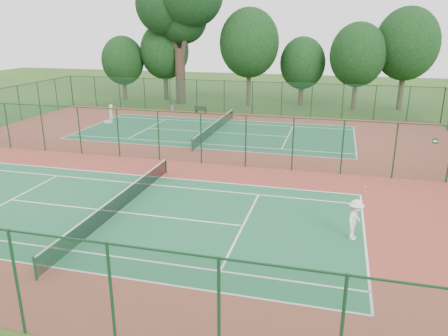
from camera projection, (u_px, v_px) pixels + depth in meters
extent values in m
plane|color=#2E5119|center=(180.00, 161.00, 30.28)|extent=(120.00, 120.00, 0.00)
cube|color=maroon|center=(180.00, 161.00, 30.28)|extent=(40.00, 36.00, 0.01)
cube|color=#1F623D|center=(119.00, 212.00, 21.99)|extent=(23.77, 10.97, 0.01)
cube|color=#1D5C3B|center=(215.00, 132.00, 38.56)|extent=(23.77, 10.97, 0.01)
cube|color=#16432B|center=(238.00, 97.00, 46.30)|extent=(40.00, 0.02, 3.50)
cube|color=#153A1C|center=(238.00, 81.00, 45.77)|extent=(40.00, 0.05, 0.05)
cube|color=#1A4F33|center=(180.00, 137.00, 29.74)|extent=(40.00, 0.02, 3.50)
cube|color=#163D1D|center=(179.00, 112.00, 29.21)|extent=(40.00, 0.05, 0.05)
cylinder|color=#163D24|center=(35.00, 269.00, 15.95)|extent=(0.10, 0.10, 0.97)
cylinder|color=#163D24|center=(166.00, 166.00, 27.73)|extent=(0.10, 0.10, 0.97)
cube|color=black|center=(118.00, 203.00, 21.84)|extent=(0.02, 12.80, 0.85)
cube|color=silver|center=(118.00, 195.00, 21.71)|extent=(0.04, 12.80, 0.06)
cylinder|color=#143720|center=(192.00, 145.00, 32.52)|extent=(0.10, 0.10, 0.97)
cylinder|color=#143720|center=(232.00, 114.00, 44.30)|extent=(0.10, 0.10, 0.97)
cube|color=black|center=(215.00, 127.00, 38.41)|extent=(0.02, 12.80, 0.85)
cube|color=silver|center=(215.00, 122.00, 38.28)|extent=(0.04, 12.80, 0.06)
imported|color=white|center=(355.00, 220.00, 18.94)|extent=(1.01, 1.33, 1.83)
imported|color=white|center=(111.00, 114.00, 42.07)|extent=(0.57, 0.73, 1.76)
cylinder|color=slate|center=(172.00, 109.00, 47.51)|extent=(0.44, 0.44, 0.77)
cube|color=#113218|center=(196.00, 111.00, 47.00)|extent=(0.10, 0.36, 0.41)
cube|color=#113218|center=(206.00, 112.00, 46.66)|extent=(0.10, 0.36, 0.41)
cube|color=#113218|center=(201.00, 110.00, 46.76)|extent=(1.38, 0.48, 0.05)
cube|color=#113218|center=(200.00, 108.00, 46.54)|extent=(1.35, 0.15, 0.41)
cube|color=silver|center=(108.00, 122.00, 42.19)|extent=(0.75, 0.41, 0.27)
sphere|color=yellow|center=(277.00, 171.00, 28.12)|extent=(0.06, 0.06, 0.06)
sphere|color=#DCF238|center=(286.00, 172.00, 27.87)|extent=(0.07, 0.07, 0.07)
sphere|color=#C9D631|center=(161.00, 164.00, 29.62)|extent=(0.08, 0.08, 0.08)
cylinder|color=#34241C|center=(180.00, 76.00, 52.36)|extent=(1.19, 1.19, 6.48)
cylinder|color=#34241C|center=(172.00, 34.00, 51.39)|extent=(2.20, 0.65, 6.44)
cylinder|color=#34241C|center=(186.00, 31.00, 50.32)|extent=(2.05, 0.60, 6.99)
sphere|color=black|center=(165.00, 5.00, 50.57)|extent=(6.91, 6.91, 6.91)
sphere|color=black|center=(183.00, 19.00, 51.10)|extent=(5.61, 5.61, 5.61)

